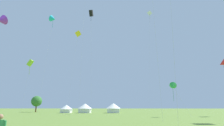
% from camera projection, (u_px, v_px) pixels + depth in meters
% --- Properties ---
extents(kite_lime_box, '(2.27, 1.41, 17.89)m').
position_uv_depth(kite_lime_box, '(30.00, 63.00, 63.00)').
color(kite_lime_box, '#99DB2D').
rests_on(kite_lime_box, ground).
extents(kite_purple_delta, '(3.46, 3.86, 24.93)m').
position_uv_depth(kite_purple_delta, '(1.00, 20.00, 46.39)').
color(kite_purple_delta, purple).
rests_on(kite_purple_delta, ground).
extents(kite_white_diamond, '(3.20, 2.50, 35.86)m').
position_uv_depth(kite_white_diamond, '(150.00, 16.00, 65.67)').
color(kite_white_diamond, white).
rests_on(kite_white_diamond, ground).
extents(kite_cyan_delta, '(2.43, 3.16, 27.69)m').
position_uv_depth(kite_cyan_delta, '(53.00, 19.00, 52.60)').
color(kite_cyan_delta, '#1EB7CC').
rests_on(kite_cyan_delta, ground).
extents(kite_black_box, '(1.99, 2.81, 35.77)m').
position_uv_depth(kite_black_box, '(91.00, 13.00, 65.44)').
color(kite_black_box, black).
rests_on(kite_black_box, ground).
extents(kite_green_delta, '(3.54, 3.57, 7.05)m').
position_uv_depth(kite_green_delta, '(173.00, 87.00, 38.06)').
color(kite_green_delta, green).
rests_on(kite_green_delta, ground).
extents(kite_red_delta, '(3.14, 3.36, 13.56)m').
position_uv_depth(kite_red_delta, '(223.00, 63.00, 44.19)').
color(kite_red_delta, red).
rests_on(kite_red_delta, ground).
extents(kite_yellow_diamond, '(3.36, 2.18, 29.02)m').
position_uv_depth(kite_yellow_diamond, '(78.00, 35.00, 66.26)').
color(kite_yellow_diamond, yellow).
rests_on(kite_yellow_diamond, ground).
extents(festival_tent_center, '(3.96, 3.96, 2.57)m').
position_uv_depth(festival_tent_center, '(66.00, 108.00, 60.26)').
color(festival_tent_center, white).
rests_on(festival_tent_center, ground).
extents(festival_tent_left, '(4.61, 4.61, 3.00)m').
position_uv_depth(festival_tent_left, '(85.00, 108.00, 60.06)').
color(festival_tent_left, white).
rests_on(festival_tent_left, ground).
extents(festival_tent_right, '(4.74, 4.74, 3.08)m').
position_uv_depth(festival_tent_right, '(113.00, 108.00, 59.70)').
color(festival_tent_right, white).
rests_on(festival_tent_right, ground).
extents(tree_distant_right, '(3.90, 3.90, 5.93)m').
position_uv_depth(tree_distant_right, '(37.00, 101.00, 68.58)').
color(tree_distant_right, brown).
rests_on(tree_distant_right, ground).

